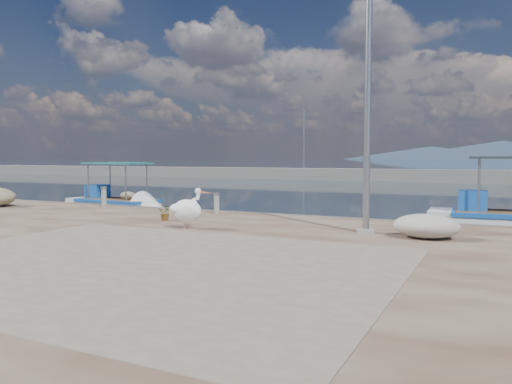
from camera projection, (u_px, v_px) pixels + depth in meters
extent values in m
plane|color=#162635|center=(187.00, 256.00, 12.03)|extent=(1400.00, 1400.00, 0.00)
cube|color=gray|center=(139.00, 262.00, 8.86)|extent=(9.00, 7.00, 0.01)
cube|color=gray|center=(421.00, 176.00, 47.85)|extent=(120.00, 2.20, 1.20)
cylinder|color=gray|center=(304.00, 142.00, 52.86)|extent=(0.16, 0.16, 7.00)
cone|color=#28384C|center=(432.00, 153.00, 624.85)|extent=(220.00, 220.00, 16.00)
cone|color=#28384C|center=(503.00, 150.00, 589.65)|extent=(280.00, 280.00, 22.00)
cube|color=white|center=(118.00, 209.00, 22.29)|extent=(5.30, 2.08, 0.85)
cube|color=#1A53AB|center=(118.00, 200.00, 22.27)|extent=(3.86, 2.03, 0.13)
cube|color=#B02D15|center=(118.00, 210.00, 22.30)|extent=(3.85, 2.01, 0.11)
cube|color=#1A53AB|center=(97.00, 191.00, 22.90)|extent=(0.86, 0.86, 0.63)
cube|color=#1A6568|center=(117.00, 163.00, 22.15)|extent=(2.97, 1.82, 0.07)
cube|color=#1A53AB|center=(473.00, 201.00, 16.85)|extent=(0.94, 0.94, 0.70)
cylinder|color=tan|center=(185.00, 224.00, 13.00)|extent=(0.03, 0.03, 0.27)
cylinder|color=tan|center=(190.00, 224.00, 12.99)|extent=(0.03, 0.03, 0.27)
ellipsoid|color=white|center=(187.00, 210.00, 12.97)|extent=(0.95, 0.80, 0.58)
cylinder|color=white|center=(197.00, 199.00, 12.95)|extent=(0.22, 0.18, 0.50)
sphere|color=white|center=(198.00, 191.00, 12.93)|extent=(0.16, 0.16, 0.16)
cone|color=#D26F51|center=(206.00, 193.00, 12.93)|extent=(0.39, 0.25, 0.12)
cylinder|color=gray|center=(368.00, 90.00, 12.05)|extent=(0.16, 0.16, 7.00)
cylinder|color=gray|center=(366.00, 231.00, 12.29)|extent=(0.44, 0.44, 0.10)
cylinder|color=gray|center=(217.00, 203.00, 16.54)|extent=(0.17, 0.17, 0.68)
cylinder|color=gray|center=(217.00, 193.00, 16.51)|extent=(0.23, 0.23, 0.06)
cylinder|color=gray|center=(104.00, 197.00, 18.90)|extent=(0.19, 0.19, 0.73)
cylinder|color=gray|center=(104.00, 187.00, 18.88)|extent=(0.25, 0.25, 0.06)
imported|color=#33722D|center=(166.00, 213.00, 14.74)|extent=(0.42, 0.37, 0.45)
ellipsoid|color=#B6B4A9|center=(426.00, 226.00, 11.51)|extent=(1.50, 1.13, 0.56)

